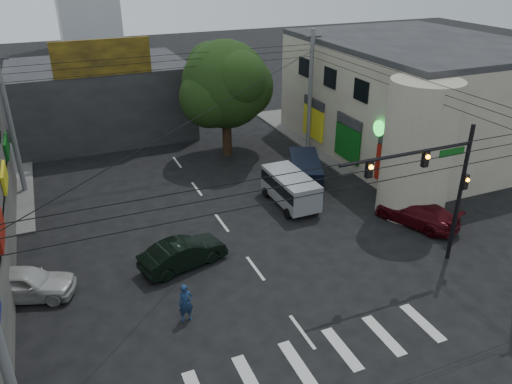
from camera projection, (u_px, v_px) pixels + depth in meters
ground at (272, 291)px, 23.23m from camera, size 160.00×160.00×0.00m
sidewalk_far_right at (371, 127)px, 44.43m from camera, size 16.00×16.00×0.15m
building_right at (414, 98)px, 38.58m from camera, size 14.00×18.00×8.00m
corner_column at (418, 149)px, 28.66m from camera, size 4.00×4.00×8.00m
building_far at (101, 99)px, 42.04m from camera, size 14.00×10.00×6.00m
billboard at (102, 58)px, 36.10m from camera, size 7.00×0.30×2.60m
street_tree at (226, 85)px, 36.32m from camera, size 6.40×6.40×8.70m
traffic_gantry at (436, 178)px, 23.04m from camera, size 7.10×0.35×7.20m
utility_pole_far_left at (11, 125)px, 30.77m from camera, size 0.32×0.32×9.20m
utility_pole_far_right at (310, 91)px, 38.16m from camera, size 0.32×0.32×9.20m
dark_sedan at (183, 253)px, 24.80m from camera, size 3.64×5.14×1.45m
white_compact at (24, 283)px, 22.52m from camera, size 4.51×5.52×1.51m
maroon_sedan at (417, 213)px, 28.66m from camera, size 5.28×6.21×1.41m
silver_minivan at (290, 190)px, 30.73m from camera, size 4.61×2.00×1.97m
navy_van at (305, 174)px, 33.05m from camera, size 6.17×5.28×1.94m
traffic_officer at (186, 303)px, 21.06m from camera, size 0.67×0.46×1.78m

